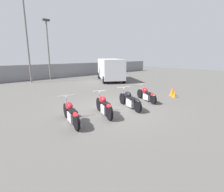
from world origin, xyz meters
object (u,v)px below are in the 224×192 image
motorcycle_slot_1 (104,106)px  light_pole_right (48,44)px  light_pole_left (26,31)px  traffic_cone_far (172,92)px  motorcycle_slot_3 (147,94)px  motorcycle_slot_0 (71,113)px  motorcycle_slot_2 (130,100)px  traffic_cone_near (174,94)px  parked_van (110,69)px

motorcycle_slot_1 → light_pole_right: bearing=96.6°
light_pole_left → light_pole_right: bearing=19.4°
motorcycle_slot_1 → traffic_cone_far: 5.86m
light_pole_left → traffic_cone_far: light_pole_left is taller
motorcycle_slot_3 → traffic_cone_far: (2.39, -0.31, -0.12)m
light_pole_left → motorcycle_slot_0: size_ratio=4.00×
motorcycle_slot_2 → motorcycle_slot_0: bearing=-163.2°
light_pole_left → motorcycle_slot_3: 13.29m
light_pole_right → traffic_cone_near: light_pole_right is taller
light_pole_right → motorcycle_slot_3: 13.51m
motorcycle_slot_3 → traffic_cone_far: size_ratio=3.54×
motorcycle_slot_2 → traffic_cone_far: 4.18m
motorcycle_slot_1 → traffic_cone_far: (5.86, -0.06, -0.17)m
motorcycle_slot_0 → motorcycle_slot_1: bearing=10.4°
motorcycle_slot_0 → motorcycle_slot_1: 1.60m
parked_van → traffic_cone_far: size_ratio=10.11×
traffic_cone_near → traffic_cone_far: size_ratio=0.77×
motorcycle_slot_0 → motorcycle_slot_1: motorcycle_slot_1 is taller
parked_van → traffic_cone_near: 8.92m
traffic_cone_near → traffic_cone_far: traffic_cone_far is taller
light_pole_left → motorcycle_slot_0: light_pole_left is taller
light_pole_right → motorcycle_slot_3: (0.18, -13.07, -3.43)m
motorcycle_slot_2 → parked_van: (6.02, 8.21, 0.83)m
motorcycle_slot_1 → motorcycle_slot_3: bearing=24.5°
motorcycle_slot_0 → motorcycle_slot_2: motorcycle_slot_0 is taller
motorcycle_slot_1 → motorcycle_slot_3: motorcycle_slot_1 is taller
motorcycle_slot_0 → traffic_cone_far: bearing=13.1°
motorcycle_slot_3 → motorcycle_slot_1: bearing=-153.6°
motorcycle_slot_0 → parked_van: (9.29, 8.06, 0.83)m
motorcycle_slot_3 → motorcycle_slot_2: bearing=-148.7°
motorcycle_slot_2 → motorcycle_slot_3: motorcycle_slot_2 is taller
motorcycle_slot_2 → motorcycle_slot_3: size_ratio=1.09×
light_pole_left → motorcycle_slot_3: bearing=-78.4°
motorcycle_slot_1 → motorcycle_slot_2: motorcycle_slot_1 is taller
motorcycle_slot_3 → parked_van: size_ratio=0.35×
motorcycle_slot_0 → motorcycle_slot_3: 5.06m
parked_van → traffic_cone_near: parked_van is taller
light_pole_left → motorcycle_slot_0: bearing=-101.6°
light_pole_right → parked_van: light_pole_right is taller
motorcycle_slot_1 → traffic_cone_near: bearing=16.2°
parked_van → light_pole_right: bearing=162.0°
light_pole_right → parked_van: (4.42, -5.14, -2.57)m
motorcycle_slot_2 → motorcycle_slot_3: bearing=28.4°
traffic_cone_near → motorcycle_slot_3: bearing=162.4°
motorcycle_slot_0 → motorcycle_slot_2: (3.28, -0.15, 0.00)m
light_pole_left → parked_van: (6.75, -4.32, -3.65)m
motorcycle_slot_1 → motorcycle_slot_0: bearing=-163.6°
motorcycle_slot_1 → motorcycle_slot_3: (3.46, 0.25, -0.05)m
light_pole_left → traffic_cone_near: size_ratio=19.94×
motorcycle_slot_1 → traffic_cone_far: bearing=19.8°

